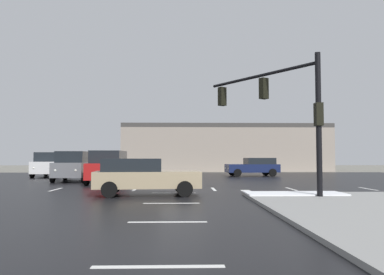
% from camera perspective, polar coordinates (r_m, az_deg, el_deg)
% --- Properties ---
extents(ground_plane, '(120.00, 120.00, 0.00)m').
position_cam_1_polar(ground_plane, '(19.97, -2.59, -7.67)').
color(ground_plane, slate).
extents(road_asphalt, '(44.00, 44.00, 0.02)m').
position_cam_1_polar(road_asphalt, '(19.97, -2.59, -7.64)').
color(road_asphalt, black).
rests_on(road_asphalt, ground_plane).
extents(snow_strip_curbside, '(4.00, 1.60, 0.06)m').
position_cam_1_polar(snow_strip_curbside, '(16.63, 14.83, -7.94)').
color(snow_strip_curbside, white).
rests_on(snow_strip_curbside, sidewalk_corner).
extents(lane_markings, '(36.15, 36.15, 0.01)m').
position_cam_1_polar(lane_markings, '(18.61, 1.08, -7.95)').
color(lane_markings, silver).
rests_on(lane_markings, road_asphalt).
extents(traffic_signal_mast, '(3.85, 5.49, 5.66)m').
position_cam_1_polar(traffic_signal_mast, '(17.26, 12.98, 4.96)').
color(traffic_signal_mast, black).
rests_on(traffic_signal_mast, sidewalk_corner).
extents(strip_building_background, '(24.34, 8.00, 5.55)m').
position_cam_1_polar(strip_building_background, '(48.02, 4.81, -1.56)').
color(strip_building_background, gray).
rests_on(strip_building_background, ground_plane).
extents(sedan_navy, '(4.68, 2.42, 1.58)m').
position_cam_1_polar(sedan_navy, '(34.22, 9.09, -4.22)').
color(sedan_navy, '#141E47').
rests_on(sedan_navy, road_asphalt).
extents(suv_grey, '(2.36, 4.91, 2.03)m').
position_cam_1_polar(suv_grey, '(27.94, -16.93, -3.94)').
color(suv_grey, slate).
rests_on(suv_grey, road_asphalt).
extents(suv_white, '(2.23, 4.86, 2.03)m').
position_cam_1_polar(suv_white, '(34.41, -19.91, -3.68)').
color(suv_white, white).
rests_on(suv_white, road_asphalt).
extents(sedan_tan, '(4.64, 2.31, 1.58)m').
position_cam_1_polar(sedan_tan, '(16.91, -7.15, -5.61)').
color(sedan_tan, tan).
rests_on(sedan_tan, road_asphalt).
extents(suv_red, '(2.19, 4.85, 2.03)m').
position_cam_1_polar(suv_red, '(24.72, -12.12, -4.16)').
color(suv_red, '#B21919').
rests_on(suv_red, road_asphalt).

